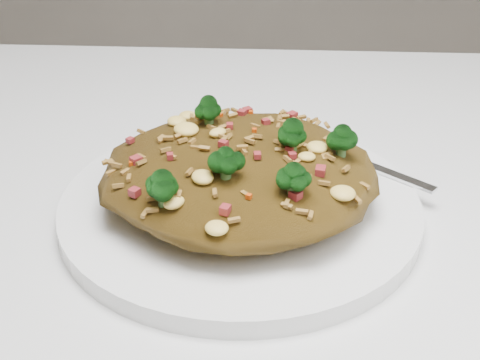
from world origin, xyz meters
name	(u,v)px	position (x,y,z in m)	size (l,w,h in m)	color
dining_table	(123,345)	(0.00, 0.00, 0.66)	(1.20, 0.80, 0.75)	silver
plate	(240,206)	(0.08, 0.04, 0.76)	(0.26, 0.26, 0.01)	white
fried_rice	(240,164)	(0.08, 0.04, 0.79)	(0.19, 0.18, 0.06)	brown
fork	(350,158)	(0.17, 0.10, 0.77)	(0.14, 0.11, 0.00)	silver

